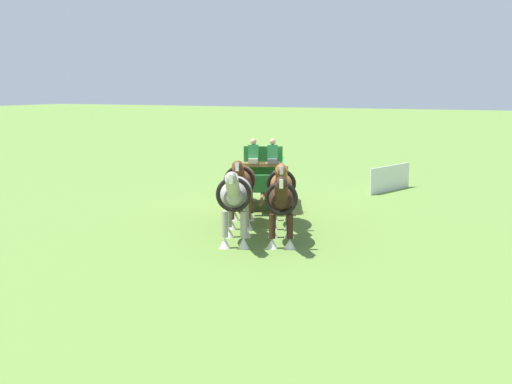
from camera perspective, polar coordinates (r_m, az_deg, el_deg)
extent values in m
plane|color=olive|center=(26.26, 0.66, -1.16)|extent=(220.00, 220.00, 0.00)
cube|color=#236B2D|center=(26.07, 0.67, 1.56)|extent=(3.16, 2.55, 0.93)
cube|color=brown|center=(24.39, 0.57, 2.26)|extent=(1.08, 1.48, 0.12)
cube|color=#236B2D|center=(24.07, 0.54, 0.69)|extent=(0.73, 1.21, 0.60)
cube|color=#236B2D|center=(24.65, 0.59, 3.12)|extent=(0.63, 1.27, 0.55)
cube|color=red|center=(26.15, 0.66, 0.33)|extent=(2.84, 1.43, 0.16)
cylinder|color=red|center=(25.04, 2.57, -0.05)|extent=(1.29, 0.65, 1.39)
cylinder|color=black|center=(25.04, 2.57, -0.05)|extent=(0.26, 0.25, 0.20)
cylinder|color=red|center=(25.09, -1.37, -0.02)|extent=(1.29, 0.65, 1.39)
cylinder|color=black|center=(25.09, -1.37, -0.02)|extent=(0.26, 0.25, 0.20)
cylinder|color=red|center=(27.24, 2.54, 0.66)|extent=(1.29, 0.65, 1.39)
cylinder|color=black|center=(27.24, 2.54, 0.66)|extent=(0.26, 0.25, 0.20)
cylinder|color=red|center=(27.28, -1.09, 0.68)|extent=(1.29, 0.65, 1.39)
cylinder|color=black|center=(27.28, -1.09, 0.68)|extent=(0.26, 0.25, 0.20)
cylinder|color=brown|center=(23.48, 0.49, -0.50)|extent=(2.40, 1.18, 0.10)
cube|color=slate|center=(24.24, 1.35, 2.56)|extent=(0.50, 0.46, 0.16)
cube|color=#338C4C|center=(24.34, 1.36, 3.23)|extent=(0.37, 0.43, 0.55)
sphere|color=tan|center=(24.30, 1.36, 4.13)|extent=(0.22, 0.22, 0.22)
cube|color=#BCB293|center=(24.26, -0.23, 2.56)|extent=(0.50, 0.46, 0.16)
cube|color=#338C4C|center=(24.35, -0.22, 3.24)|extent=(0.37, 0.43, 0.55)
sphere|color=tan|center=(24.32, -0.22, 4.14)|extent=(0.22, 0.22, 0.22)
ellipsoid|color=brown|center=(22.49, 2.08, 0.76)|extent=(2.35, 1.71, 0.88)
cylinder|color=brown|center=(21.85, 2.70, -1.42)|extent=(0.18, 0.18, 0.71)
cone|color=silver|center=(21.95, 2.69, -2.72)|extent=(0.30, 0.30, 0.31)
cylinder|color=brown|center=(21.85, 1.44, -1.41)|extent=(0.18, 0.18, 0.71)
cone|color=silver|center=(21.95, 1.43, -2.72)|extent=(0.30, 0.30, 0.31)
cylinder|color=brown|center=(23.35, 2.67, -0.76)|extent=(0.18, 0.18, 0.71)
cone|color=silver|center=(23.44, 2.66, -1.99)|extent=(0.30, 0.30, 0.31)
cylinder|color=brown|center=(23.35, 1.49, -0.75)|extent=(0.18, 0.18, 0.71)
cone|color=silver|center=(23.44, 1.48, -1.98)|extent=(0.30, 0.30, 0.31)
cylinder|color=brown|center=(21.10, 2.08, 1.30)|extent=(1.01, 0.72, 0.81)
ellipsoid|color=brown|center=(20.70, 2.09, 1.88)|extent=(0.65, 0.49, 0.32)
cube|color=silver|center=(20.42, 2.08, 1.78)|extent=(0.10, 0.12, 0.24)
torus|color=black|center=(21.50, 2.08, 0.66)|extent=(0.49, 0.88, 0.91)
cylinder|color=black|center=(23.66, 2.08, 0.42)|extent=(0.14, 0.14, 0.80)
ellipsoid|color=brown|center=(22.52, -1.23, 0.98)|extent=(2.33, 1.75, 0.94)
cylinder|color=brown|center=(21.89, -0.66, -1.30)|extent=(0.18, 0.18, 0.75)
cone|color=silver|center=(21.98, -0.66, -2.67)|extent=(0.30, 0.30, 0.32)
cylinder|color=brown|center=(21.92, -2.01, -1.29)|extent=(0.18, 0.18, 0.75)
cone|color=silver|center=(22.02, -2.00, -2.66)|extent=(0.30, 0.30, 0.32)
cylinder|color=brown|center=(23.35, -0.48, -0.66)|extent=(0.18, 0.18, 0.75)
cone|color=silver|center=(23.45, -0.48, -1.96)|extent=(0.30, 0.30, 0.32)
cylinder|color=brown|center=(23.38, -1.74, -0.66)|extent=(0.18, 0.18, 0.75)
cone|color=silver|center=(23.48, -1.74, -1.95)|extent=(0.30, 0.30, 0.32)
cylinder|color=brown|center=(21.15, -1.44, 1.57)|extent=(1.01, 0.72, 0.81)
ellipsoid|color=brown|center=(20.75, -1.51, 2.15)|extent=(0.65, 0.49, 0.32)
cube|color=silver|center=(20.48, -1.56, 2.06)|extent=(0.10, 0.12, 0.24)
torus|color=black|center=(21.55, -1.38, 0.90)|extent=(0.51, 0.93, 0.97)
cylinder|color=black|center=(23.66, -1.07, 0.62)|extent=(0.14, 0.14, 0.80)
ellipsoid|color=#331E14|center=(19.92, 2.07, -0.41)|extent=(2.20, 1.65, 0.89)
cylinder|color=#331E14|center=(19.36, 2.78, -2.83)|extent=(0.18, 0.18, 0.68)
cone|color=silver|center=(19.46, 2.77, -4.23)|extent=(0.30, 0.30, 0.29)
cylinder|color=#331E14|center=(19.36, 1.33, -2.83)|extent=(0.18, 0.18, 0.68)
cone|color=silver|center=(19.46, 1.33, -4.22)|extent=(0.30, 0.30, 0.29)
cylinder|color=#331E14|center=(20.74, 2.74, -2.06)|extent=(0.18, 0.18, 0.68)
cone|color=silver|center=(20.84, 2.73, -3.36)|extent=(0.30, 0.30, 0.29)
cylinder|color=#331E14|center=(20.74, 1.39, -2.05)|extent=(0.18, 0.18, 0.68)
cone|color=silver|center=(20.84, 1.38, -3.35)|extent=(0.30, 0.30, 0.29)
cylinder|color=#331E14|center=(18.61, 2.07, 0.16)|extent=(1.01, 0.72, 0.81)
ellipsoid|color=#331E14|center=(18.20, 2.07, 0.79)|extent=(0.65, 0.49, 0.32)
cube|color=silver|center=(17.93, 2.07, 0.67)|extent=(0.10, 0.12, 0.24)
torus|color=black|center=(19.01, 2.07, -0.54)|extent=(0.49, 0.89, 0.92)
cylinder|color=black|center=(21.01, 2.07, -0.76)|extent=(0.14, 0.14, 0.80)
ellipsoid|color=#9E998E|center=(19.95, -1.66, -0.08)|extent=(2.24, 1.71, 0.95)
cylinder|color=#9E998E|center=(19.37, -1.02, -2.66)|extent=(0.18, 0.18, 0.73)
cone|color=silver|center=(19.48, -1.02, -4.17)|extent=(0.30, 0.30, 0.31)
cylinder|color=#9E998E|center=(19.41, -2.56, -2.64)|extent=(0.18, 0.18, 0.73)
cone|color=silver|center=(19.52, -2.55, -4.15)|extent=(0.30, 0.30, 0.31)
cylinder|color=#9E998E|center=(20.76, -0.81, -1.89)|extent=(0.18, 0.18, 0.73)
cone|color=silver|center=(20.86, -0.80, -3.30)|extent=(0.30, 0.30, 0.31)
cylinder|color=#9E998E|center=(20.80, -2.24, -1.88)|extent=(0.18, 0.18, 0.73)
cone|color=silver|center=(20.90, -2.23, -3.29)|extent=(0.30, 0.30, 0.31)
cylinder|color=#9E998E|center=(18.63, -1.93, 0.53)|extent=(1.01, 0.72, 0.81)
ellipsoid|color=#9E998E|center=(18.23, -2.02, 1.17)|extent=(0.65, 0.49, 0.32)
cube|color=silver|center=(17.95, -2.08, 1.05)|extent=(0.10, 0.12, 0.24)
torus|color=black|center=(19.04, -1.85, -0.20)|extent=(0.52, 0.93, 0.97)
cylinder|color=black|center=(21.04, -1.47, -0.45)|extent=(0.14, 0.14, 0.80)
cube|color=silver|center=(30.49, 10.88, 1.10)|extent=(3.12, 0.82, 1.10)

